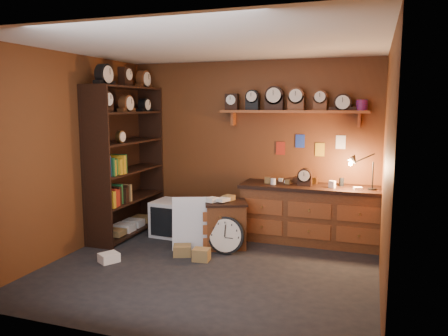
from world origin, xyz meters
The scene contains 11 objects.
floor centered at (0.00, 0.00, 0.00)m, with size 4.00×4.00×0.00m, color black.
room_shell centered at (0.04, 0.11, 1.72)m, with size 4.02×3.62×2.71m.
shelving_unit centered at (-1.79, 0.98, 1.25)m, with size 0.47×1.60×2.58m.
workbench centered at (1.05, 1.47, 0.47)m, with size 2.10×0.66×1.36m.
low_cabinet centered at (-0.08, 0.84, 0.36)m, with size 0.73×0.68×0.75m.
big_round_clock centered at (0.01, 0.59, 0.25)m, with size 0.51×0.17×0.51m.
white_panel centered at (-0.49, 0.60, 0.00)m, with size 0.57×0.02×0.76m, color silver.
mini_fridge centered at (-1.06, 1.11, 0.27)m, with size 0.56×0.58×0.55m.
floor_box_a centered at (-0.52, 0.30, 0.07)m, with size 0.24×0.20×0.15m, color olive.
floor_box_b centered at (-1.31, -0.23, 0.06)m, with size 0.20×0.23×0.12m, color white.
floor_box_c centered at (-0.20, 0.21, 0.08)m, with size 0.21×0.18×0.16m, color olive.
Camera 1 is at (1.86, -4.87, 2.02)m, focal length 35.00 mm.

